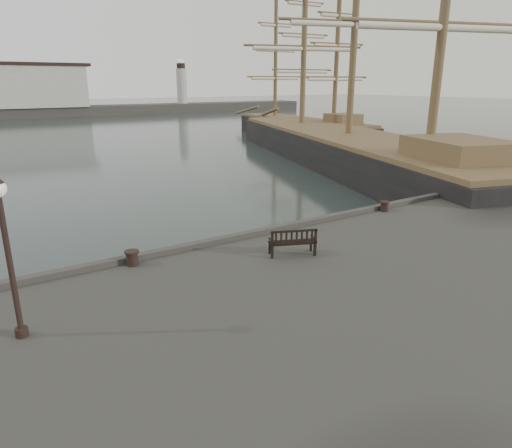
{
  "coord_description": "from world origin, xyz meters",
  "views": [
    {
      "loc": [
        -9.79,
        -13.19,
        6.82
      ],
      "look_at": [
        -1.45,
        -0.5,
        2.1
      ],
      "focal_mm": 32.0,
      "sensor_mm": 36.0,
      "label": 1
    }
  ],
  "objects_px": {
    "bench": "(292,247)",
    "tall_ship_main": "(347,156)",
    "lamp_post": "(5,237)",
    "bollard_left": "(132,258)",
    "tall_ship_far": "(301,132)",
    "bollard_right": "(384,206)"
  },
  "relations": [
    {
      "from": "bollard_left",
      "to": "lamp_post",
      "type": "height_order",
      "value": "lamp_post"
    },
    {
      "from": "tall_ship_main",
      "to": "lamp_post",
      "type": "bearing_deg",
      "value": -128.21
    },
    {
      "from": "bollard_right",
      "to": "lamp_post",
      "type": "distance_m",
      "value": 14.73
    },
    {
      "from": "bollard_right",
      "to": "lamp_post",
      "type": "relative_size",
      "value": 0.12
    },
    {
      "from": "bench",
      "to": "tall_ship_main",
      "type": "relative_size",
      "value": 0.04
    },
    {
      "from": "bollard_left",
      "to": "tall_ship_main",
      "type": "height_order",
      "value": "tall_ship_main"
    },
    {
      "from": "lamp_post",
      "to": "bollard_left",
      "type": "bearing_deg",
      "value": 38.04
    },
    {
      "from": "bollard_left",
      "to": "tall_ship_far",
      "type": "relative_size",
      "value": 0.02
    },
    {
      "from": "bench",
      "to": "lamp_post",
      "type": "relative_size",
      "value": 0.44
    },
    {
      "from": "bench",
      "to": "bollard_right",
      "type": "height_order",
      "value": "bench"
    },
    {
      "from": "bollard_left",
      "to": "bollard_right",
      "type": "xyz_separation_m",
      "value": [
        11.0,
        0.0,
        -0.01
      ]
    },
    {
      "from": "bench",
      "to": "tall_ship_far",
      "type": "bearing_deg",
      "value": 74.02
    },
    {
      "from": "bollard_left",
      "to": "lamp_post",
      "type": "bearing_deg",
      "value": -141.96
    },
    {
      "from": "bollard_left",
      "to": "tall_ship_far",
      "type": "distance_m",
      "value": 47.59
    },
    {
      "from": "tall_ship_far",
      "to": "bollard_left",
      "type": "bearing_deg",
      "value": -128.02
    },
    {
      "from": "bench",
      "to": "tall_ship_main",
      "type": "distance_m",
      "value": 26.68
    },
    {
      "from": "lamp_post",
      "to": "tall_ship_main",
      "type": "height_order",
      "value": "tall_ship_main"
    },
    {
      "from": "bollard_left",
      "to": "bollard_right",
      "type": "height_order",
      "value": "bollard_left"
    },
    {
      "from": "bench",
      "to": "tall_ship_far",
      "type": "xyz_separation_m",
      "value": [
        28.97,
        35.71,
        -1.11
      ]
    },
    {
      "from": "bollard_left",
      "to": "tall_ship_main",
      "type": "distance_m",
      "value": 29.1
    },
    {
      "from": "bollard_right",
      "to": "bollard_left",
      "type": "bearing_deg",
      "value": 180.0
    },
    {
      "from": "tall_ship_far",
      "to": "bollard_right",
      "type": "bearing_deg",
      "value": -116.92
    }
  ]
}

